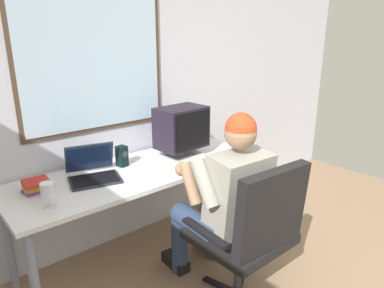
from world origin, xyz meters
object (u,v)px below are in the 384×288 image
object	(u,v)px
person_seated	(224,198)
book_stack	(36,185)
desk_speaker	(122,156)
laptop	(92,169)
desk	(141,178)
wine_glass	(48,192)
office_chair	(253,228)
crt_monitor	(182,129)

from	to	relation	value
person_seated	book_stack	bearing A→B (deg)	143.47
desk_speaker	book_stack	size ratio (longest dim) A/B	0.89
person_seated	laptop	bearing A→B (deg)	130.22
desk	wine_glass	world-z (taller)	wine_glass
person_seated	wine_glass	bearing A→B (deg)	155.14
office_chair	desk_speaker	distance (m)	1.08
laptop	wine_glass	bearing A→B (deg)	-147.09
wine_glass	book_stack	distance (m)	0.26
laptop	wine_glass	size ratio (longest dim) A/B	2.66
office_chair	desk_speaker	xyz separation A→B (m)	(-0.30, 1.00, 0.25)
laptop	book_stack	distance (m)	0.36
wine_glass	desk_speaker	world-z (taller)	desk_speaker
desk	desk_speaker	distance (m)	0.21
desk	office_chair	xyz separation A→B (m)	(0.23, -0.87, -0.10)
laptop	book_stack	size ratio (longest dim) A/B	2.29
desk	desk_speaker	size ratio (longest dim) A/B	12.23
desk	office_chair	size ratio (longest dim) A/B	1.91
desk	crt_monitor	distance (m)	0.50
desk	desk_speaker	world-z (taller)	desk_speaker
laptop	book_stack	bearing A→B (deg)	177.95
crt_monitor	wine_glass	xyz separation A→B (m)	(-1.10, -0.19, -0.13)
person_seated	wine_glass	distance (m)	1.06
desk	book_stack	distance (m)	0.71
office_chair	wine_glass	distance (m)	1.20
office_chair	wine_glass	world-z (taller)	office_chair
book_stack	person_seated	bearing A→B (deg)	-36.53
desk	laptop	world-z (taller)	laptop
person_seated	wine_glass	size ratio (longest dim) A/B	8.39
crt_monitor	book_stack	xyz separation A→B (m)	(-1.09, 0.07, -0.18)
laptop	wine_glass	distance (m)	0.45
desk	office_chair	world-z (taller)	office_chair
desk_speaker	book_stack	world-z (taller)	desk_speaker
wine_glass	office_chair	bearing A→B (deg)	-36.82
desk	desk_speaker	xyz separation A→B (m)	(-0.07, 0.13, 0.15)
desk	desk_speaker	bearing A→B (deg)	118.31
wine_glass	desk	bearing A→B (deg)	13.69
office_chair	wine_glass	bearing A→B (deg)	143.18
book_stack	crt_monitor	bearing A→B (deg)	-3.55
laptop	wine_glass	xyz separation A→B (m)	(-0.37, -0.24, 0.04)
office_chair	person_seated	xyz separation A→B (m)	(0.02, 0.26, 0.09)
laptop	wine_glass	world-z (taller)	laptop
person_seated	laptop	xyz separation A→B (m)	(-0.58, 0.68, 0.14)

